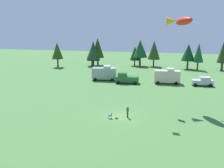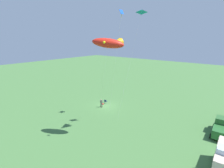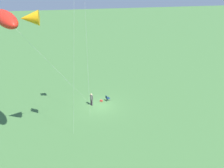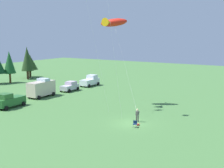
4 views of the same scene
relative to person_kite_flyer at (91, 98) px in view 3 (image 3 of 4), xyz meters
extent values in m
plane|color=#43723A|center=(-1.03, 0.26, -1.02)|extent=(160.00, 160.00, 0.00)
cylinder|color=#3F2F3C|center=(0.07, -0.09, -0.60)|extent=(0.14, 0.14, 0.85)
cylinder|color=#3F2F3C|center=(-0.06, 0.09, -0.60)|extent=(0.14, 0.14, 0.85)
cylinder|color=#50514C|center=(0.00, 0.00, 0.14)|extent=(0.47, 0.47, 0.62)
sphere|color=tan|center=(0.00, 0.00, 0.60)|extent=(0.24, 0.24, 0.24)
cylinder|color=#50514C|center=(0.07, -0.20, 0.17)|extent=(0.17, 0.20, 0.56)
cylinder|color=#50514C|center=(-0.16, 0.13, 0.17)|extent=(0.13, 0.13, 0.55)
cube|color=#13294C|center=(-2.32, -0.86, -0.60)|extent=(0.61, 0.61, 0.04)
cube|color=#13294C|center=(-2.11, -0.79, -0.40)|extent=(0.19, 0.47, 0.40)
cylinder|color=#A5A8AD|center=(-2.45, -1.13, -0.81)|extent=(0.03, 0.03, 0.42)
cylinder|color=#A5A8AD|center=(-2.59, -0.73, -0.81)|extent=(0.03, 0.03, 0.42)
cylinder|color=#A5A8AD|center=(-2.05, -0.99, -0.81)|extent=(0.03, 0.03, 0.42)
cylinder|color=#A5A8AD|center=(-2.19, -0.60, -0.81)|extent=(0.03, 0.03, 0.42)
cube|color=red|center=(-1.41, -0.84, -0.91)|extent=(0.39, 0.37, 0.22)
ellipsoid|color=red|center=(7.28, 8.04, 12.11)|extent=(3.27, 4.44, 1.66)
cone|color=#EBA812|center=(5.41, 8.04, 12.11)|extent=(1.46, 1.28, 1.28)
cylinder|color=silver|center=(3.69, 3.88, 5.55)|extent=(7.20, 8.33, 13.14)
cylinder|color=#4C3823|center=(0.10, -0.28, -1.02)|extent=(0.04, 0.04, 0.01)
cylinder|color=silver|center=(0.58, 3.94, 7.86)|extent=(0.28, 2.78, 17.74)
cylinder|color=#4C3823|center=(0.45, 2.56, -1.02)|extent=(0.04, 0.04, 0.01)
cylinder|color=silver|center=(2.11, 7.77, 7.58)|extent=(0.98, 3.42, 17.20)
cylinder|color=#4C3823|center=(2.60, 6.07, -1.02)|extent=(0.04, 0.04, 0.01)
camera|label=1|loc=(4.94, -34.23, 12.03)|focal=42.00mm
camera|label=2|loc=(24.54, 22.73, 12.75)|focal=28.00mm
camera|label=3|loc=(2.43, 30.39, 16.19)|focal=42.00mm
camera|label=4|loc=(-35.29, -17.97, 10.45)|focal=50.00mm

